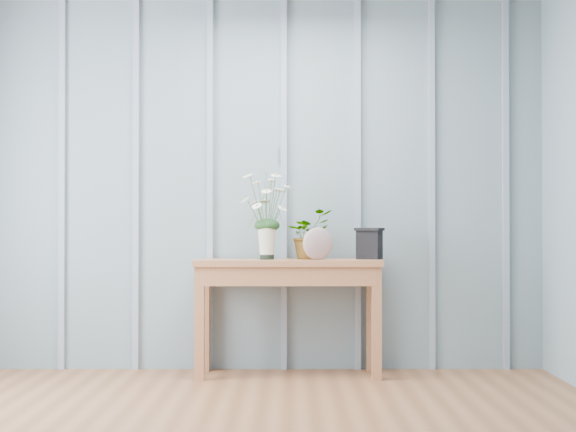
{
  "coord_description": "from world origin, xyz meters",
  "views": [
    {
      "loc": [
        0.28,
        -3.71,
        0.95
      ],
      "look_at": [
        0.28,
        1.94,
        1.03
      ],
      "focal_mm": 55.0,
      "sensor_mm": 36.0,
      "label": 1
    }
  ],
  "objects_px": {
    "felt_disc_vessel": "(318,244)",
    "carved_box": "(369,243)",
    "sideboard": "(288,277)",
    "daisy_vase": "(267,204)"
  },
  "relations": [
    {
      "from": "sideboard",
      "to": "carved_box",
      "type": "relative_size",
      "value": 5.85
    },
    {
      "from": "carved_box",
      "to": "sideboard",
      "type": "bearing_deg",
      "value": -176.98
    },
    {
      "from": "sideboard",
      "to": "felt_disc_vessel",
      "type": "xyz_separation_m",
      "value": [
        0.19,
        -0.1,
        0.22
      ]
    },
    {
      "from": "sideboard",
      "to": "daisy_vase",
      "type": "xyz_separation_m",
      "value": [
        -0.14,
        -0.03,
        0.47
      ]
    },
    {
      "from": "felt_disc_vessel",
      "to": "carved_box",
      "type": "distance_m",
      "value": 0.36
    },
    {
      "from": "daisy_vase",
      "to": "felt_disc_vessel",
      "type": "distance_m",
      "value": 0.42
    },
    {
      "from": "felt_disc_vessel",
      "to": "carved_box",
      "type": "relative_size",
      "value": 1.01
    },
    {
      "from": "sideboard",
      "to": "daisy_vase",
      "type": "distance_m",
      "value": 0.49
    },
    {
      "from": "sideboard",
      "to": "carved_box",
      "type": "bearing_deg",
      "value": 3.02
    },
    {
      "from": "felt_disc_vessel",
      "to": "carved_box",
      "type": "bearing_deg",
      "value": -1.22
    }
  ]
}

